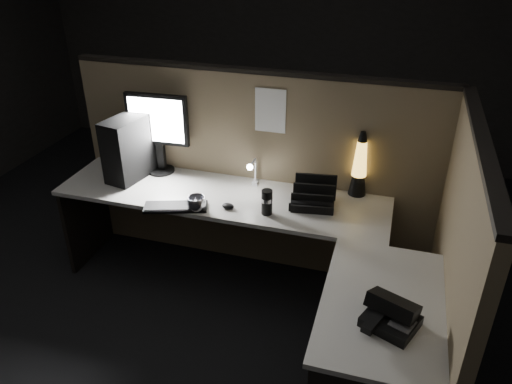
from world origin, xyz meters
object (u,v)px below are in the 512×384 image
(pc_tower, at_px, (131,147))
(monitor, at_px, (158,126))
(desk_phone, at_px, (390,315))
(keyboard, at_px, (176,207))
(lava_lamp, at_px, (359,169))

(pc_tower, relative_size, monitor, 0.76)
(pc_tower, relative_size, desk_phone, 1.54)
(desk_phone, bearing_deg, pc_tower, 174.27)
(monitor, bearing_deg, desk_phone, -37.00)
(monitor, distance_m, keyboard, 0.68)
(pc_tower, xyz_separation_m, lava_lamp, (1.61, 0.18, -0.04))
(keyboard, xyz_separation_m, lava_lamp, (1.12, 0.54, 0.18))
(monitor, distance_m, desk_phone, 2.12)
(pc_tower, height_order, lava_lamp, lava_lamp)
(pc_tower, relative_size, keyboard, 1.10)
(pc_tower, distance_m, desk_phone, 2.18)
(monitor, height_order, desk_phone, monitor)
(keyboard, bearing_deg, monitor, 106.20)
(keyboard, bearing_deg, desk_phone, -44.33)
(keyboard, relative_size, lava_lamp, 0.90)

